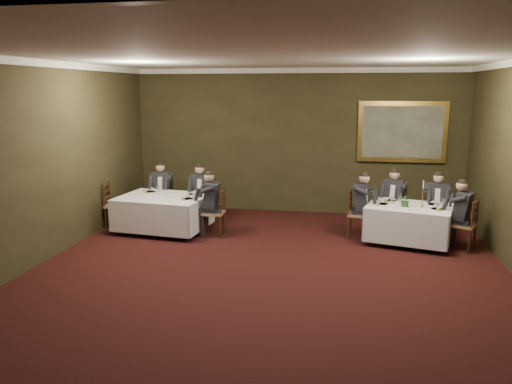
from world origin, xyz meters
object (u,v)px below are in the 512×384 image
(diner_sec_backright, at_px, (202,200))
(chair_sec_endleft, at_px, (116,214))
(table_main, at_px, (409,221))
(diner_main_backleft, at_px, (394,207))
(diner_main_endleft, at_px, (359,213))
(chair_main_endright, at_px, (463,235))
(candlestick, at_px, (423,197))
(diner_sec_backleft, at_px, (162,198))
(chair_main_backleft, at_px, (393,218))
(chair_sec_backright, at_px, (202,210))
(chair_sec_backleft, at_px, (163,207))
(painting, at_px, (402,132))
(table_second, at_px, (163,211))
(chair_main_endleft, at_px, (358,224))
(chair_sec_endright, at_px, (214,222))
(diner_sec_endright, at_px, (214,212))
(centerpiece, at_px, (406,200))
(diner_main_endright, at_px, (463,224))
(chair_main_backright, at_px, (435,222))

(diner_sec_backright, distance_m, chair_sec_endleft, 1.92)
(table_main, height_order, diner_main_backleft, diner_main_backleft)
(diner_main_endleft, xyz_separation_m, chair_main_endright, (1.94, -0.50, -0.23))
(table_main, height_order, candlestick, candlestick)
(table_main, bearing_deg, diner_sec_backleft, 170.24)
(chair_main_backleft, bearing_deg, chair_main_endright, 159.40)
(diner_sec_backleft, xyz_separation_m, chair_sec_backright, (0.98, -0.09, -0.23))
(diner_main_endleft, bearing_deg, candlestick, 83.95)
(chair_sec_backleft, xyz_separation_m, painting, (5.48, 1.23, 1.74))
(diner_main_backleft, bearing_deg, table_second, 34.28)
(chair_main_endleft, bearing_deg, chair_sec_backleft, -90.45)
(chair_main_endleft, distance_m, chair_sec_endleft, 5.27)
(diner_main_endleft, distance_m, chair_sec_endleft, 5.29)
(diner_main_backleft, distance_m, chair_sec_endright, 3.86)
(diner_sec_backleft, bearing_deg, chair_main_endleft, 167.36)
(diner_sec_endright, height_order, painting, painting)
(candlestick, bearing_deg, chair_sec_backright, 169.09)
(chair_main_endright, bearing_deg, centerpiece, 108.01)
(table_second, relative_size, chair_sec_endleft, 1.98)
(table_second, relative_size, diner_sec_backright, 1.47)
(chair_main_endleft, xyz_separation_m, diner_sec_backright, (-3.52, 0.59, 0.23))
(table_main, bearing_deg, chair_sec_endleft, 179.25)
(diner_sec_backleft, bearing_deg, centerpiece, 165.21)
(chair_main_endleft, xyz_separation_m, chair_sec_backright, (-3.52, 0.60, 0.00))
(centerpiece, bearing_deg, chair_sec_backright, 167.89)
(diner_main_endright, xyz_separation_m, candlestick, (-0.74, 0.18, 0.45))
(chair_sec_endleft, bearing_deg, chair_sec_backright, 106.15)
(table_second, distance_m, chair_sec_backleft, 1.08)
(diner_sec_endright, distance_m, painting, 4.82)
(chair_main_backleft, relative_size, chair_main_backright, 1.00)
(chair_sec_backright, distance_m, centerpiece, 4.54)
(diner_main_endleft, relative_size, chair_sec_endright, 1.35)
(diner_main_backleft, distance_m, diner_main_endleft, 0.98)
(diner_main_backleft, xyz_separation_m, chair_main_endright, (1.19, -1.14, -0.23))
(table_main, bearing_deg, diner_sec_endright, -177.60)
(chair_sec_endright, xyz_separation_m, centerpiece, (3.83, 0.07, 0.62))
(diner_main_endleft, xyz_separation_m, candlestick, (1.19, -0.31, 0.45))
(diner_sec_backright, bearing_deg, chair_sec_backright, -90.00)
(chair_main_endleft, height_order, chair_main_endright, same)
(centerpiece, bearing_deg, diner_sec_endright, -178.97)
(chair_main_backright, xyz_separation_m, chair_sec_backleft, (-6.09, 0.27, 0.00))
(chair_main_backright, distance_m, chair_sec_backright, 5.11)
(table_second, distance_m, diner_main_endright, 6.05)
(table_second, height_order, diner_main_backleft, diner_main_backleft)
(diner_sec_backleft, bearing_deg, chair_main_backleft, 175.62)
(diner_sec_backleft, relative_size, diner_sec_backright, 1.00)
(table_main, distance_m, diner_main_backleft, 0.91)
(diner_main_backleft, bearing_deg, chair_sec_backright, 24.02)
(chair_main_endright, bearing_deg, diner_sec_backright, 105.01)
(chair_main_backleft, xyz_separation_m, chair_sec_backleft, (-5.27, 0.06, 0.00))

